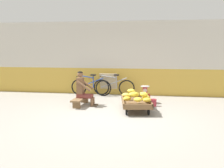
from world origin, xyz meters
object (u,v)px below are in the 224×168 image
(bicycle_near_left, at_px, (91,87))
(sign_board, at_px, (109,84))
(shopping_bag, at_px, (154,103))
(vendor_seated, at_px, (83,89))
(bicycle_far_left, at_px, (114,87))
(plastic_crate, at_px, (145,99))
(weighing_scale, at_px, (145,90))
(banana_cart, at_px, (136,103))
(low_bench, at_px, (81,99))

(bicycle_near_left, bearing_deg, sign_board, 24.46)
(sign_board, distance_m, shopping_bag, 2.43)
(vendor_seated, xyz_separation_m, shopping_bag, (2.31, 0.23, -0.45))
(bicycle_far_left, bearing_deg, plastic_crate, -41.32)
(weighing_scale, bearing_deg, sign_board, 139.61)
(sign_board, height_order, shopping_bag, sign_board)
(shopping_bag, bearing_deg, bicycle_near_left, 150.63)
(vendor_seated, height_order, weighing_scale, vendor_seated)
(vendor_seated, relative_size, bicycle_near_left, 0.69)
(vendor_seated, bearing_deg, banana_cart, -11.12)
(bicycle_far_left, xyz_separation_m, sign_board, (-0.24, 0.17, 0.08))
(low_bench, xyz_separation_m, bicycle_near_left, (-0.02, 1.59, 0.15))
(low_bench, height_order, bicycle_near_left, bicycle_near_left)
(banana_cart, height_order, low_bench, banana_cart)
(plastic_crate, bearing_deg, weighing_scale, -90.00)
(shopping_bag, bearing_deg, sign_board, 136.44)
(banana_cart, relative_size, bicycle_near_left, 0.93)
(vendor_seated, relative_size, shopping_bag, 4.75)
(vendor_seated, xyz_separation_m, bicycle_near_left, (-0.11, 1.59, -0.21))
(sign_board, bearing_deg, bicycle_far_left, -35.01)
(vendor_seated, distance_m, bicycle_near_left, 1.61)
(plastic_crate, xyz_separation_m, sign_board, (-1.47, 1.25, 0.29))
(weighing_scale, bearing_deg, bicycle_near_left, 156.14)
(low_bench, relative_size, shopping_bag, 4.67)
(vendor_seated, height_order, bicycle_near_left, vendor_seated)
(low_bench, relative_size, bicycle_near_left, 0.68)
(plastic_crate, height_order, sign_board, sign_board)
(bicycle_near_left, relative_size, shopping_bag, 6.91)
(bicycle_near_left, bearing_deg, shopping_bag, -29.37)
(weighing_scale, bearing_deg, plastic_crate, 90.00)
(bicycle_near_left, distance_m, bicycle_far_left, 0.92)
(banana_cart, relative_size, shopping_bag, 6.40)
(weighing_scale, xyz_separation_m, shopping_bag, (0.28, -0.42, -0.33))
(sign_board, bearing_deg, bicycle_near_left, -155.54)
(vendor_seated, distance_m, bicycle_far_left, 1.91)
(weighing_scale, relative_size, shopping_bag, 1.25)
(weighing_scale, xyz_separation_m, bicycle_near_left, (-2.13, 0.94, -0.10))
(banana_cart, xyz_separation_m, shopping_bag, (0.56, 0.57, -0.12))
(bicycle_far_left, xyz_separation_m, shopping_bag, (1.51, -1.50, -0.23))
(plastic_crate, distance_m, bicycle_near_left, 2.34)
(low_bench, height_order, plastic_crate, plastic_crate)
(bicycle_near_left, xyz_separation_m, sign_board, (0.67, 0.30, 0.08))
(low_bench, bearing_deg, weighing_scale, 17.03)
(vendor_seated, height_order, plastic_crate, vendor_seated)
(plastic_crate, relative_size, weighing_scale, 1.20)
(banana_cart, distance_m, plastic_crate, 1.03)
(bicycle_near_left, xyz_separation_m, bicycle_far_left, (0.91, 0.14, 0.00))
(sign_board, bearing_deg, banana_cart, -62.02)
(banana_cart, xyz_separation_m, sign_board, (-1.19, 2.24, 0.20))
(low_bench, bearing_deg, shopping_bag, 5.49)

